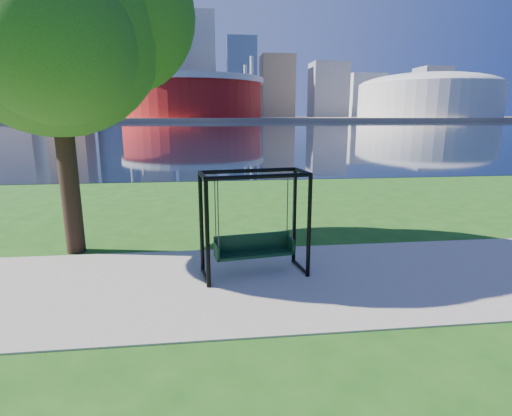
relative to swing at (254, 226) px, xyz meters
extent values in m
plane|color=#1E5114|center=(0.31, 0.08, -1.03)|extent=(900.00, 900.00, 0.00)
cube|color=#9E937F|center=(0.31, -0.42, -1.02)|extent=(120.00, 4.00, 0.03)
cube|color=black|center=(0.31, 102.08, -1.02)|extent=(900.00, 180.00, 0.02)
cube|color=#937F60|center=(0.31, 306.08, -0.03)|extent=(900.00, 228.00, 2.00)
cylinder|color=maroon|center=(-9.69, 235.08, 11.97)|extent=(80.00, 80.00, 22.00)
cylinder|color=silver|center=(-9.69, 235.08, 21.47)|extent=(83.00, 83.00, 3.00)
cylinder|color=silver|center=(23.22, 254.08, 16.97)|extent=(2.00, 2.00, 32.00)
cylinder|color=silver|center=(-42.60, 254.08, 16.97)|extent=(2.00, 2.00, 32.00)
cylinder|color=silver|center=(-42.60, 216.08, 16.97)|extent=(2.00, 2.00, 32.00)
cylinder|color=silver|center=(23.22, 216.08, 16.97)|extent=(2.00, 2.00, 32.00)
cylinder|color=beige|center=(135.31, 235.08, 10.97)|extent=(84.00, 84.00, 20.00)
ellipsoid|color=beige|center=(135.31, 235.08, 19.97)|extent=(84.00, 84.00, 15.12)
cube|color=gray|center=(-139.69, 310.08, 31.97)|extent=(28.00, 28.00, 62.00)
cube|color=#998466|center=(-99.69, 300.08, 44.97)|extent=(26.00, 26.00, 88.00)
cube|color=slate|center=(-69.69, 325.08, 48.47)|extent=(30.00, 24.00, 95.00)
cube|color=gray|center=(-39.69, 305.08, 36.97)|extent=(24.00, 24.00, 72.00)
cube|color=silver|center=(-9.69, 335.08, 40.97)|extent=(32.00, 28.00, 80.00)
cube|color=slate|center=(25.31, 310.08, 29.97)|extent=(22.00, 22.00, 58.00)
cube|color=#998466|center=(55.31, 325.08, 24.97)|extent=(26.00, 26.00, 48.00)
cube|color=gray|center=(95.31, 315.08, 21.97)|extent=(28.00, 24.00, 42.00)
cube|color=silver|center=(135.31, 340.08, 18.97)|extent=(30.00, 26.00, 36.00)
cube|color=gray|center=(185.31, 320.08, 20.97)|extent=(24.00, 24.00, 40.00)
cube|color=#998466|center=(225.31, 335.08, 16.97)|extent=(26.00, 26.00, 32.00)
cylinder|color=black|center=(-0.93, -0.58, 0.01)|extent=(0.09, 0.09, 2.09)
cylinder|color=black|center=(1.05, -0.28, 0.01)|extent=(0.09, 0.09, 2.09)
cylinder|color=black|center=(-1.05, 0.23, 0.01)|extent=(0.09, 0.09, 2.09)
cylinder|color=black|center=(0.93, 0.53, 0.01)|extent=(0.09, 0.09, 2.09)
cylinder|color=black|center=(0.06, -0.43, 1.06)|extent=(1.99, 0.37, 0.08)
cylinder|color=black|center=(-0.06, 0.38, 1.06)|extent=(1.99, 0.37, 0.08)
cylinder|color=black|center=(-0.99, -0.17, 1.06)|extent=(0.20, 0.82, 0.08)
cylinder|color=black|center=(-0.99, -0.17, -0.96)|extent=(0.18, 0.82, 0.07)
cylinder|color=black|center=(0.99, 0.12, 1.06)|extent=(0.20, 0.82, 0.08)
cylinder|color=black|center=(0.99, 0.12, -0.96)|extent=(0.18, 0.82, 0.07)
cube|color=black|center=(0.00, -0.03, -0.58)|extent=(1.64, 0.64, 0.05)
cube|color=black|center=(-0.02, 0.15, -0.38)|extent=(1.58, 0.28, 0.35)
cube|color=black|center=(-0.76, -0.14, -0.45)|extent=(0.10, 0.41, 0.31)
cube|color=black|center=(0.76, 0.09, -0.45)|extent=(0.10, 0.41, 0.31)
cylinder|color=#303035|center=(-0.71, -0.30, 0.36)|extent=(0.02, 0.02, 1.32)
cylinder|color=#303035|center=(0.77, -0.08, 0.36)|extent=(0.02, 0.02, 1.32)
cylinder|color=#303035|center=(-0.76, 0.03, 0.36)|extent=(0.02, 0.02, 1.32)
cylinder|color=#303035|center=(0.72, 0.25, 0.36)|extent=(0.02, 0.02, 1.32)
cylinder|color=black|center=(-4.08, 1.90, 1.09)|extent=(0.42, 0.42, 4.25)
sphere|color=#2A5418|center=(-4.08, 1.90, 3.99)|extent=(4.63, 4.63, 4.63)
sphere|color=#2A5418|center=(-2.82, 2.48, 4.37)|extent=(3.47, 3.47, 3.47)
sphere|color=#2A5418|center=(-3.69, 0.84, 3.50)|extent=(3.09, 3.09, 3.09)
sphere|color=#2A5418|center=(-4.65, 3.06, 4.76)|extent=(3.28, 3.28, 3.28)
camera|label=1|loc=(-0.86, -7.63, 2.16)|focal=28.00mm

